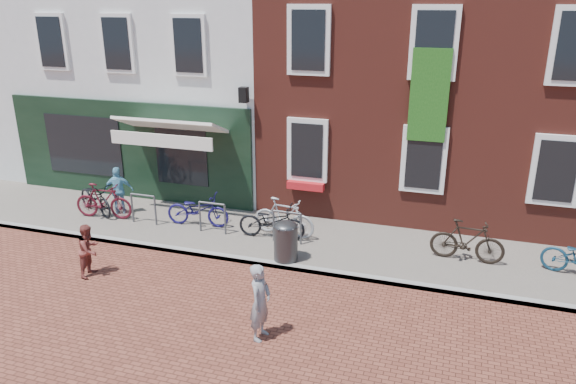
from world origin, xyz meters
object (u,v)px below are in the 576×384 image
(litter_bin, at_px, (286,239))
(bicycle_1, at_px, (103,201))
(bicycle_4, at_px, (272,221))
(bicycle_5, at_px, (467,241))
(bicycle_0, at_px, (95,198))
(bicycle_2, at_px, (198,210))
(boy, at_px, (89,250))
(woman, at_px, (260,302))
(cafe_person, at_px, (119,191))
(bicycle_3, at_px, (284,217))

(litter_bin, xyz_separation_m, bicycle_1, (-5.50, 0.90, -0.03))
(bicycle_4, height_order, bicycle_5, bicycle_5)
(bicycle_0, bearing_deg, bicycle_4, -63.90)
(litter_bin, bearing_deg, bicycle_2, 156.73)
(litter_bin, xyz_separation_m, boy, (-3.94, -1.79, -0.03))
(bicycle_0, relative_size, bicycle_2, 1.00)
(woman, bearing_deg, bicycle_1, 62.80)
(woman, xyz_separation_m, cafe_person, (-5.75, 4.22, 0.05))
(bicycle_3, bearing_deg, bicycle_0, 98.83)
(bicycle_0, bearing_deg, cafe_person, -48.16)
(bicycle_2, bearing_deg, bicycle_5, -95.98)
(boy, height_order, bicycle_2, boy)
(litter_bin, xyz_separation_m, bicycle_2, (-2.83, 1.22, -0.08))
(boy, relative_size, bicycle_4, 0.70)
(litter_bin, height_order, woman, woman)
(cafe_person, height_order, bicycle_0, cafe_person)
(cafe_person, relative_size, bicycle_1, 0.82)
(bicycle_0, bearing_deg, bicycle_5, -62.38)
(bicycle_2, height_order, bicycle_4, same)
(cafe_person, relative_size, bicycle_0, 0.80)
(bicycle_0, distance_m, bicycle_2, 3.14)
(litter_bin, relative_size, woman, 0.70)
(litter_bin, distance_m, bicycle_0, 6.07)
(bicycle_2, bearing_deg, cafe_person, 81.18)
(woman, relative_size, bicycle_2, 0.86)
(bicycle_5, bearing_deg, bicycle_2, 92.93)
(bicycle_1, bearing_deg, boy, -156.30)
(bicycle_2, relative_size, bicycle_3, 1.03)
(bicycle_4, bearing_deg, bicycle_2, 81.32)
(bicycle_4, relative_size, bicycle_5, 1.03)
(bicycle_0, relative_size, bicycle_5, 1.03)
(cafe_person, distance_m, bicycle_3, 4.83)
(woman, bearing_deg, bicycle_0, 62.97)
(bicycle_3, bearing_deg, bicycle_4, 142.46)
(bicycle_4, distance_m, bicycle_5, 4.64)
(bicycle_0, relative_size, bicycle_1, 1.03)
(litter_bin, bearing_deg, woman, -80.96)
(boy, bearing_deg, litter_bin, -68.33)
(bicycle_3, xyz_separation_m, bicycle_5, (4.40, -0.08, 0.00))
(woman, bearing_deg, boy, 81.31)
(woman, height_order, cafe_person, woman)
(boy, height_order, bicycle_0, boy)
(cafe_person, distance_m, bicycle_2, 2.48)
(woman, height_order, bicycle_3, woman)
(woman, relative_size, bicycle_0, 0.86)
(bicycle_4, bearing_deg, bicycle_5, -92.26)
(bicycle_0, bearing_deg, bicycle_1, -92.64)
(bicycle_1, bearing_deg, litter_bin, -105.81)
(bicycle_4, bearing_deg, bicycle_3, -49.28)
(cafe_person, distance_m, bicycle_4, 4.60)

